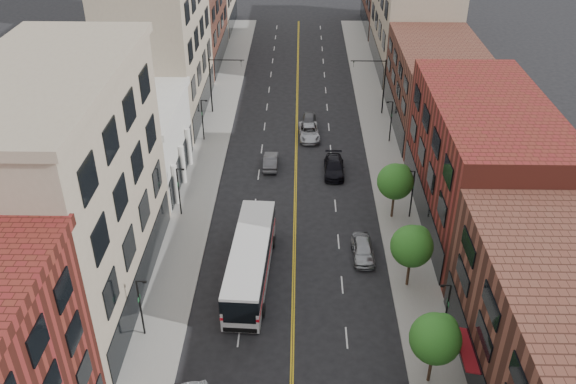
# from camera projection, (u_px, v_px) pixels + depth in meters

# --- Properties ---
(sidewalk_left) EXTENTS (4.00, 110.00, 0.15)m
(sidewalk_left) POSITION_uv_depth(u_px,v_px,m) (207.00, 160.00, 68.26)
(sidewalk_left) COLOR gray
(sidewalk_left) RESTS_ON ground
(sidewalk_right) EXTENTS (4.00, 110.00, 0.15)m
(sidewalk_right) POSITION_uv_depth(u_px,v_px,m) (386.00, 162.00, 67.92)
(sidewalk_right) COLOR gray
(sidewalk_right) RESTS_ON ground
(bldg_l_tanoffice) EXTENTS (10.00, 22.00, 18.00)m
(bldg_l_tanoffice) POSITION_uv_depth(u_px,v_px,m) (64.00, 196.00, 44.98)
(bldg_l_tanoffice) COLOR gray
(bldg_l_tanoffice) RESTS_ON ground
(bldg_l_white) EXTENTS (10.00, 14.00, 8.00)m
(bldg_l_white) POSITION_uv_depth(u_px,v_px,m) (132.00, 145.00, 62.92)
(bldg_l_white) COLOR silver
(bldg_l_white) RESTS_ON ground
(bldg_l_far_a) EXTENTS (10.00, 20.00, 18.00)m
(bldg_l_far_a) POSITION_uv_depth(u_px,v_px,m) (159.00, 45.00, 74.76)
(bldg_l_far_a) COLOR gray
(bldg_l_far_a) RESTS_ON ground
(bldg_l_far_b) EXTENTS (10.00, 20.00, 15.00)m
(bldg_l_far_b) POSITION_uv_depth(u_px,v_px,m) (187.00, 13.00, 92.56)
(bldg_l_far_b) COLOR brown
(bldg_l_far_b) RESTS_ON ground
(bldg_r_mid) EXTENTS (10.00, 22.00, 12.00)m
(bldg_r_mid) POSITION_uv_depth(u_px,v_px,m) (482.00, 164.00, 55.32)
(bldg_r_mid) COLOR maroon
(bldg_r_mid) RESTS_ON ground
(bldg_r_far_a) EXTENTS (10.00, 20.00, 10.00)m
(bldg_r_far_a) POSITION_uv_depth(u_px,v_px,m) (437.00, 87.00, 73.72)
(bldg_r_far_a) COLOR brown
(bldg_r_far_a) RESTS_ON ground
(bldg_r_far_b) EXTENTS (10.00, 22.00, 14.00)m
(bldg_r_far_b) POSITION_uv_depth(u_px,v_px,m) (412.00, 21.00, 90.53)
(bldg_r_far_b) COLOR gray
(bldg_r_far_b) RESTS_ON ground
(tree_r_1) EXTENTS (3.40, 3.40, 5.59)m
(tree_r_1) POSITION_uv_depth(u_px,v_px,m) (437.00, 337.00, 39.48)
(tree_r_1) COLOR black
(tree_r_1) RESTS_ON sidewalk_right
(tree_r_2) EXTENTS (3.40, 3.40, 5.59)m
(tree_r_2) POSITION_uv_depth(u_px,v_px,m) (413.00, 245.00, 47.99)
(tree_r_2) COLOR black
(tree_r_2) RESTS_ON sidewalk_right
(tree_r_3) EXTENTS (3.40, 3.40, 5.59)m
(tree_r_3) POSITION_uv_depth(u_px,v_px,m) (396.00, 180.00, 56.50)
(tree_r_3) COLOR black
(tree_r_3) RESTS_ON sidewalk_right
(lamp_l_1) EXTENTS (0.81, 0.55, 5.05)m
(lamp_l_1) POSITION_uv_depth(u_px,v_px,m) (141.00, 305.00, 43.79)
(lamp_l_1) COLOR black
(lamp_l_1) RESTS_ON sidewalk_left
(lamp_l_2) EXTENTS (0.81, 0.55, 5.05)m
(lamp_l_2) POSITION_uv_depth(u_px,v_px,m) (179.00, 189.00, 57.40)
(lamp_l_2) COLOR black
(lamp_l_2) RESTS_ON sidewalk_left
(lamp_l_3) EXTENTS (0.81, 0.55, 5.05)m
(lamp_l_3) POSITION_uv_depth(u_px,v_px,m) (203.00, 118.00, 71.01)
(lamp_l_3) COLOR black
(lamp_l_3) RESTS_ON sidewalk_left
(lamp_r_1) EXTENTS (0.81, 0.55, 5.05)m
(lamp_r_1) POSITION_uv_depth(u_px,v_px,m) (446.00, 309.00, 43.41)
(lamp_r_1) COLOR black
(lamp_r_1) RESTS_ON sidewalk_right
(lamp_r_2) EXTENTS (0.81, 0.55, 5.05)m
(lamp_r_2) POSITION_uv_depth(u_px,v_px,m) (412.00, 192.00, 57.02)
(lamp_r_2) COLOR black
(lamp_r_2) RESTS_ON sidewalk_right
(lamp_r_3) EXTENTS (0.81, 0.55, 5.05)m
(lamp_r_3) POSITION_uv_depth(u_px,v_px,m) (391.00, 119.00, 70.63)
(lamp_r_3) COLOR black
(lamp_r_3) RESTS_ON sidewalk_right
(signal_mast_left) EXTENTS (4.49, 0.18, 7.20)m
(signal_mast_left) POSITION_uv_depth(u_px,v_px,m) (216.00, 79.00, 76.93)
(signal_mast_left) COLOR black
(signal_mast_left) RESTS_ON sidewalk_left
(signal_mast_right) EXTENTS (4.49, 0.18, 7.20)m
(signal_mast_right) POSITION_uv_depth(u_px,v_px,m) (379.00, 80.00, 76.57)
(signal_mast_right) COLOR black
(signal_mast_right) RESTS_ON sidewalk_right
(city_bus) EXTENTS (3.72, 13.46, 3.43)m
(city_bus) POSITION_uv_depth(u_px,v_px,m) (250.00, 259.00, 49.90)
(city_bus) COLOR silver
(city_bus) RESTS_ON ground
(car_parked_far) EXTENTS (1.93, 4.59, 1.55)m
(car_parked_far) POSITION_uv_depth(u_px,v_px,m) (363.00, 250.00, 52.99)
(car_parked_far) COLOR #929499
(car_parked_far) RESTS_ON ground
(car_lane_behind) EXTENTS (1.52, 4.32, 1.42)m
(car_lane_behind) POSITION_uv_depth(u_px,v_px,m) (271.00, 161.00, 66.75)
(car_lane_behind) COLOR #4A4A4E
(car_lane_behind) RESTS_ON ground
(car_lane_a) EXTENTS (2.22, 5.29, 1.53)m
(car_lane_a) POSITION_uv_depth(u_px,v_px,m) (334.00, 167.00, 65.50)
(car_lane_a) COLOR black
(car_lane_a) RESTS_ON ground
(car_lane_b) EXTENTS (2.79, 5.45, 1.47)m
(car_lane_b) POSITION_uv_depth(u_px,v_px,m) (309.00, 132.00, 72.88)
(car_lane_b) COLOR #A7A9AF
(car_lane_b) RESTS_ON ground
(car_lane_c) EXTENTS (1.89, 4.34, 1.46)m
(car_lane_c) POSITION_uv_depth(u_px,v_px,m) (309.00, 121.00, 75.49)
(car_lane_c) COLOR #505055
(car_lane_c) RESTS_ON ground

